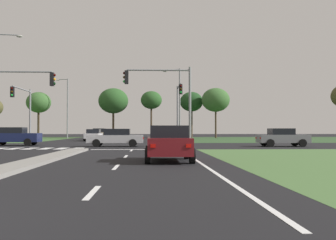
{
  "coord_description": "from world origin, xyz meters",
  "views": [
    {
      "loc": [
        4.77,
        -5.26,
        1.38
      ],
      "look_at": [
        6.47,
        33.6,
        2.34
      ],
      "focal_mm": 43.01,
      "sensor_mm": 36.0,
      "label": 1
    }
  ],
  "objects_px": {
    "car_beige_third": "(99,134)",
    "treeline_second": "(39,103)",
    "car_silver_sixth": "(116,137)",
    "treeline_fourth": "(151,100)",
    "traffic_signal_near_right": "(166,92)",
    "car_white_fifth": "(94,135)",
    "traffic_signal_far_right": "(179,103)",
    "traffic_signal_far_left": "(24,104)",
    "treeline_third": "(113,101)",
    "street_lamp_third": "(178,100)",
    "street_lamp_fourth": "(67,105)",
    "treeline_sixth": "(216,100)",
    "car_maroon_fourth": "(168,143)",
    "treeline_fifth": "(191,102)",
    "car_navy_near": "(15,136)",
    "car_grey_second": "(282,137)",
    "traffic_signal_near_left": "(4,92)"
  },
  "relations": [
    {
      "from": "car_maroon_fourth",
      "to": "car_grey_second",
      "type": "bearing_deg",
      "value": 56.3
    },
    {
      "from": "car_beige_third",
      "to": "treeline_second",
      "type": "distance_m",
      "value": 16.65
    },
    {
      "from": "car_maroon_fourth",
      "to": "treeline_third",
      "type": "relative_size",
      "value": 0.49
    },
    {
      "from": "treeline_sixth",
      "to": "treeline_fourth",
      "type": "bearing_deg",
      "value": 176.41
    },
    {
      "from": "traffic_signal_near_left",
      "to": "treeline_third",
      "type": "distance_m",
      "value": 40.88
    },
    {
      "from": "traffic_signal_far_right",
      "to": "car_grey_second",
      "type": "bearing_deg",
      "value": -41.78
    },
    {
      "from": "car_navy_near",
      "to": "car_beige_third",
      "type": "relative_size",
      "value": 0.97
    },
    {
      "from": "car_grey_second",
      "to": "treeline_second",
      "type": "xyz_separation_m",
      "value": [
        -29.52,
        34.47,
        5.14
      ]
    },
    {
      "from": "traffic_signal_near_right",
      "to": "traffic_signal_far_right",
      "type": "bearing_deg",
      "value": 81.53
    },
    {
      "from": "traffic_signal_far_left",
      "to": "treeline_fifth",
      "type": "xyz_separation_m",
      "value": [
        19.62,
        30.96,
        2.42
      ]
    },
    {
      "from": "car_grey_second",
      "to": "car_white_fifth",
      "type": "distance_m",
      "value": 25.27
    },
    {
      "from": "car_grey_second",
      "to": "street_lamp_fourth",
      "type": "distance_m",
      "value": 41.54
    },
    {
      "from": "street_lamp_fourth",
      "to": "treeline_fifth",
      "type": "bearing_deg",
      "value": 12.47
    },
    {
      "from": "traffic_signal_far_right",
      "to": "street_lamp_fourth",
      "type": "distance_m",
      "value": 30.69
    },
    {
      "from": "treeline_second",
      "to": "car_white_fifth",
      "type": "bearing_deg",
      "value": -55.76
    },
    {
      "from": "traffic_signal_near_left",
      "to": "treeline_fifth",
      "type": "height_order",
      "value": "treeline_fifth"
    },
    {
      "from": "car_navy_near",
      "to": "treeline_sixth",
      "type": "height_order",
      "value": "treeline_sixth"
    },
    {
      "from": "car_grey_second",
      "to": "car_maroon_fourth",
      "type": "distance_m",
      "value": 18.33
    },
    {
      "from": "car_silver_sixth",
      "to": "traffic_signal_far_right",
      "type": "distance_m",
      "value": 9.45
    },
    {
      "from": "traffic_signal_far_right",
      "to": "car_beige_third",
      "type": "bearing_deg",
      "value": 121.52
    },
    {
      "from": "car_navy_near",
      "to": "car_silver_sixth",
      "type": "relative_size",
      "value": 0.95
    },
    {
      "from": "car_beige_third",
      "to": "car_maroon_fourth",
      "type": "bearing_deg",
      "value": 101.55
    },
    {
      "from": "car_beige_third",
      "to": "street_lamp_third",
      "type": "relative_size",
      "value": 0.46
    },
    {
      "from": "traffic_signal_near_right",
      "to": "treeline_fourth",
      "type": "xyz_separation_m",
      "value": [
        -0.96,
        39.8,
        2.36
      ]
    },
    {
      "from": "car_grey_second",
      "to": "traffic_signal_near_left",
      "type": "height_order",
      "value": "traffic_signal_near_left"
    },
    {
      "from": "car_silver_sixth",
      "to": "treeline_fourth",
      "type": "height_order",
      "value": "treeline_fourth"
    },
    {
      "from": "street_lamp_fourth",
      "to": "treeline_fourth",
      "type": "xyz_separation_m",
      "value": [
        13.8,
        2.38,
        1.04
      ]
    },
    {
      "from": "car_maroon_fourth",
      "to": "traffic_signal_far_left",
      "type": "xyz_separation_m",
      "value": [
        -13.17,
        22.04,
        3.1
      ]
    },
    {
      "from": "traffic_signal_near_right",
      "to": "treeline_sixth",
      "type": "xyz_separation_m",
      "value": [
        9.97,
        39.11,
        2.39
      ]
    },
    {
      "from": "traffic_signal_near_left",
      "to": "treeline_third",
      "type": "xyz_separation_m",
      "value": [
        3.89,
        40.62,
        2.35
      ]
    },
    {
      "from": "traffic_signal_far_right",
      "to": "treeline_fourth",
      "type": "relative_size",
      "value": 0.75
    },
    {
      "from": "car_white_fifth",
      "to": "traffic_signal_far_left",
      "type": "distance_m",
      "value": 12.48
    },
    {
      "from": "traffic_signal_far_left",
      "to": "treeline_third",
      "type": "bearing_deg",
      "value": 78.54
    },
    {
      "from": "car_beige_third",
      "to": "traffic_signal_far_left",
      "type": "relative_size",
      "value": 0.79
    },
    {
      "from": "car_grey_second",
      "to": "street_lamp_fourth",
      "type": "xyz_separation_m",
      "value": [
        -24.62,
        33.13,
        4.62
      ]
    },
    {
      "from": "car_beige_third",
      "to": "car_silver_sixth",
      "type": "height_order",
      "value": "car_beige_third"
    },
    {
      "from": "street_lamp_fourth",
      "to": "treeline_fifth",
      "type": "distance_m",
      "value": 21.43
    },
    {
      "from": "traffic_signal_near_right",
      "to": "street_lamp_fourth",
      "type": "distance_m",
      "value": 40.25
    },
    {
      "from": "car_grey_second",
      "to": "car_maroon_fourth",
      "type": "height_order",
      "value": "car_maroon_fourth"
    },
    {
      "from": "street_lamp_third",
      "to": "treeline_fourth",
      "type": "xyz_separation_m",
      "value": [
        -3.63,
        14.01,
        0.98
      ]
    },
    {
      "from": "car_white_fifth",
      "to": "treeline_third",
      "type": "height_order",
      "value": "treeline_third"
    },
    {
      "from": "traffic_signal_near_right",
      "to": "car_white_fifth",
      "type": "bearing_deg",
      "value": 110.52
    },
    {
      "from": "car_grey_second",
      "to": "treeline_fourth",
      "type": "xyz_separation_m",
      "value": [
        -10.82,
        35.51,
        5.66
      ]
    },
    {
      "from": "car_white_fifth",
      "to": "treeline_fourth",
      "type": "relative_size",
      "value": 0.55
    },
    {
      "from": "treeline_third",
      "to": "traffic_signal_near_right",
      "type": "bearing_deg",
      "value": -79.56
    },
    {
      "from": "car_maroon_fourth",
      "to": "car_white_fifth",
      "type": "distance_m",
      "value": 33.85
    },
    {
      "from": "car_beige_third",
      "to": "treeline_third",
      "type": "xyz_separation_m",
      "value": [
        0.74,
        12.84,
        5.55
      ]
    },
    {
      "from": "treeline_second",
      "to": "traffic_signal_near_right",
      "type": "bearing_deg",
      "value": -63.11
    },
    {
      "from": "car_white_fifth",
      "to": "car_navy_near",
      "type": "bearing_deg",
      "value": 71.21
    },
    {
      "from": "traffic_signal_near_right",
      "to": "treeline_fifth",
      "type": "xyz_separation_m",
      "value": [
        6.14,
        42.04,
        2.25
      ]
    }
  ]
}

